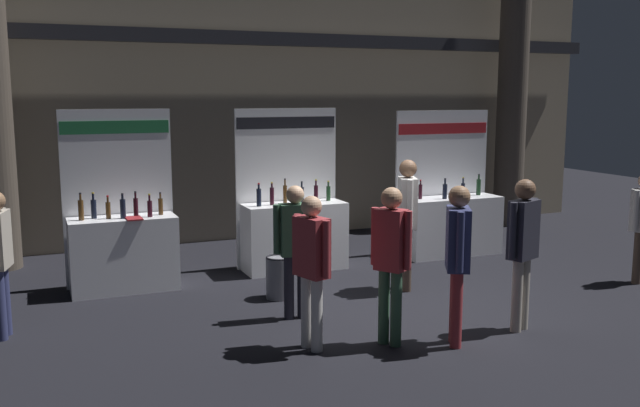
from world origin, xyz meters
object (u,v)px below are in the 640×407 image
(exhibitor_booth_1, at_px, (293,229))
(trash_bin, at_px, (279,277))
(visitor_6, at_px, (407,212))
(exhibitor_booth_0, at_px, (123,245))
(visitor_1, at_px, (391,253))
(visitor_0, at_px, (312,259))
(visitor_4, at_px, (295,241))
(visitor_8, at_px, (458,250))
(visitor_2, at_px, (523,241))
(exhibitor_booth_2, at_px, (450,219))

(exhibitor_booth_1, relative_size, trash_bin, 4.34)
(visitor_6, bearing_deg, exhibitor_booth_0, 88.89)
(visitor_1, distance_m, visitor_6, 2.21)
(trash_bin, bearing_deg, visitor_6, -9.61)
(visitor_0, distance_m, visitor_4, 1.07)
(visitor_1, height_order, visitor_6, visitor_6)
(visitor_4, xyz_separation_m, visitor_8, (1.29, -1.53, 0.10))
(visitor_2, relative_size, visitor_8, 1.01)
(visitor_1, bearing_deg, visitor_6, -67.10)
(exhibitor_booth_1, distance_m, visitor_8, 3.88)
(exhibitor_booth_0, distance_m, trash_bin, 2.27)
(visitor_0, height_order, visitor_1, visitor_1)
(visitor_1, distance_m, visitor_2, 1.63)
(visitor_4, distance_m, visitor_6, 1.97)
(exhibitor_booth_2, bearing_deg, visitor_6, -137.31)
(exhibitor_booth_1, distance_m, trash_bin, 1.62)
(visitor_8, bearing_deg, visitor_4, -111.09)
(exhibitor_booth_0, xyz_separation_m, visitor_4, (1.77, -2.11, 0.34))
(exhibitor_booth_2, distance_m, trash_bin, 3.81)
(exhibitor_booth_0, relative_size, visitor_1, 1.44)
(visitor_0, bearing_deg, visitor_2, 65.15)
(visitor_6, bearing_deg, visitor_2, -147.81)
(visitor_4, bearing_deg, exhibitor_booth_0, -42.67)
(exhibitor_booth_0, xyz_separation_m, trash_bin, (1.88, -1.23, -0.35))
(visitor_0, bearing_deg, exhibitor_booth_2, 113.88)
(visitor_1, xyz_separation_m, visitor_4, (-0.63, 1.25, -0.05))
(exhibitor_booth_2, distance_m, visitor_4, 4.29)
(visitor_2, distance_m, visitor_8, 0.97)
(exhibitor_booth_2, xyz_separation_m, trash_bin, (-3.55, -1.34, -0.32))
(exhibitor_booth_0, xyz_separation_m, visitor_2, (4.02, -3.53, 0.42))
(exhibitor_booth_2, bearing_deg, exhibitor_booth_1, 178.60)
(exhibitor_booth_1, distance_m, visitor_6, 2.06)
(visitor_1, height_order, visitor_2, visitor_2)
(visitor_6, bearing_deg, trash_bin, 102.03)
(visitor_8, bearing_deg, trash_bin, -124.94)
(exhibitor_booth_0, xyz_separation_m, exhibitor_booth_2, (5.43, 0.11, -0.03))
(visitor_2, relative_size, visitor_6, 0.97)
(exhibitor_booth_1, height_order, trash_bin, exhibitor_booth_1)
(exhibitor_booth_2, xyz_separation_m, visitor_6, (-1.78, -1.64, 0.50))
(visitor_0, bearing_deg, visitor_1, 60.30)
(visitor_0, bearing_deg, visitor_8, 55.65)
(visitor_2, xyz_separation_m, visitor_8, (-0.96, -0.12, 0.01))
(exhibitor_booth_2, relative_size, visitor_2, 1.38)
(visitor_1, relative_size, visitor_6, 0.95)
(exhibitor_booth_2, distance_m, visitor_0, 5.08)
(exhibitor_booth_1, relative_size, visitor_4, 1.52)
(exhibitor_booth_2, relative_size, trash_bin, 4.24)
(exhibitor_booth_2, distance_m, visitor_1, 4.62)
(visitor_2, bearing_deg, visitor_1, -27.38)
(visitor_2, bearing_deg, visitor_8, -14.37)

